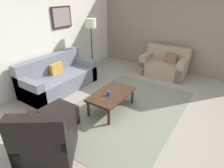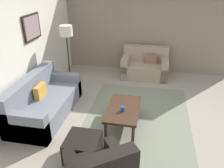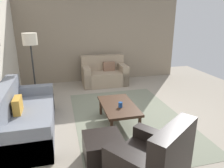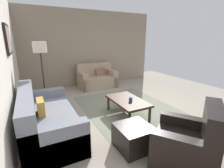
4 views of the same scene
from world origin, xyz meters
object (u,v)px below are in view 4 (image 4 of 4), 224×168
at_px(couch_main, 44,120).
at_px(framed_artwork, 8,39).
at_px(armchair_leather, 190,146).
at_px(cup, 131,99).
at_px(coffee_table, 128,102).
at_px(lamp_standing, 40,54).
at_px(ottoman, 134,137).
at_px(couch_loveseat, 97,79).

xyz_separation_m(couch_main, framed_artwork, (0.78, 0.43, 1.46)).
distance_m(armchair_leather, cup, 1.61).
distance_m(coffee_table, lamp_standing, 2.40).
bearing_deg(ottoman, couch_main, 49.29).
bearing_deg(armchair_leather, ottoman, 35.11).
relative_size(ottoman, coffee_table, 0.51).
relative_size(armchair_leather, ottoman, 1.99).
relative_size(ottoman, framed_artwork, 0.82).
height_order(armchair_leather, framed_artwork, framed_artwork).
bearing_deg(couch_main, cup, -95.66).
relative_size(couch_main, coffee_table, 1.84).
relative_size(cup, lamp_standing, 0.06).
distance_m(couch_loveseat, lamp_standing, 2.55).
xyz_separation_m(cup, framed_artwork, (0.96, 2.24, 1.30)).
height_order(ottoman, cup, cup).
xyz_separation_m(couch_main, ottoman, (-1.10, -1.28, -0.10)).
height_order(coffee_table, framed_artwork, framed_artwork).
distance_m(ottoman, framed_artwork, 2.98).
distance_m(cup, lamp_standing, 2.43).
bearing_deg(cup, couch_loveseat, -5.62).
relative_size(couch_loveseat, coffee_table, 1.23).
distance_m(armchair_leather, framed_artwork, 3.66).
bearing_deg(lamp_standing, couch_loveseat, -57.36).
relative_size(armchair_leather, framed_artwork, 1.63).
bearing_deg(couch_main, armchair_leather, -135.35).
bearing_deg(couch_main, framed_artwork, 28.71).
relative_size(couch_main, couch_loveseat, 1.50).
height_order(couch_main, framed_artwork, framed_artwork).
bearing_deg(framed_artwork, armchair_leather, -139.49).
bearing_deg(ottoman, framed_artwork, 42.26).
bearing_deg(framed_artwork, couch_main, -151.29).
distance_m(ottoman, coffee_table, 1.18).
distance_m(armchair_leather, coffee_table, 1.72).
xyz_separation_m(ottoman, lamp_standing, (2.43, 1.13, 1.21)).
bearing_deg(framed_artwork, cup, -113.09).
bearing_deg(couch_loveseat, armchair_leather, 175.68).
bearing_deg(cup, lamp_standing, 47.84).
xyz_separation_m(armchair_leather, cup, (1.60, -0.06, 0.15)).
distance_m(couch_loveseat, cup, 2.76).
height_order(couch_main, lamp_standing, lamp_standing).
distance_m(couch_main, couch_loveseat, 3.30).
bearing_deg(framed_artwork, lamp_standing, -46.83).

